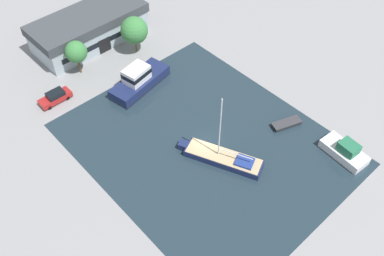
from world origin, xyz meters
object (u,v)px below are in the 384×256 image
motor_cruiser (139,80)px  cabin_boat (345,151)px  parked_car (55,97)px  quay_tree_near_building (134,30)px  warehouse_building (89,28)px  small_dinghy (287,124)px  sailboat_moored (223,158)px  quay_tree_by_water (76,52)px

motor_cruiser → cabin_boat: size_ratio=1.66×
parked_car → cabin_boat: bearing=-146.7°
quay_tree_near_building → parked_car: bearing=-174.6°
warehouse_building → parked_car: 14.98m
small_dinghy → cabin_boat: 8.49m
quay_tree_near_building → cabin_boat: quay_tree_near_building is taller
warehouse_building → parked_car: bearing=-144.2°
parked_car → small_dinghy: 33.06m
sailboat_moored → cabin_boat: bearing=-63.9°
warehouse_building → quay_tree_by_water: bearing=-136.2°
parked_car → quay_tree_by_water: bearing=-62.6°
sailboat_moored → cabin_boat: 15.73m
parked_car → sailboat_moored: size_ratio=0.43×
quay_tree_near_building → cabin_boat: size_ratio=0.99×
parked_car → small_dinghy: (20.90, -25.61, -0.52)m
warehouse_building → quay_tree_near_building: bearing=-63.2°
quay_tree_near_building → parked_car: 16.20m
sailboat_moored → cabin_boat: size_ratio=1.75×
warehouse_building → sailboat_moored: size_ratio=1.73×
quay_tree_by_water → motor_cruiser: quay_tree_by_water is taller
small_dinghy → cabin_boat: cabin_boat is taller
quay_tree_near_building → cabin_boat: bearing=-79.8°
warehouse_building → motor_cruiser: (-1.13, -14.54, -1.21)m
sailboat_moored → small_dinghy: sailboat_moored is taller
motor_cruiser → cabin_boat: bearing=-169.0°
quay_tree_by_water → warehouse_building: bearing=44.5°
quay_tree_by_water → parked_car: size_ratio=1.19×
quay_tree_near_building → sailboat_moored: (-5.77, -25.49, -3.48)m
motor_cruiser → quay_tree_near_building: bearing=-45.5°
parked_car → motor_cruiser: size_ratio=0.45×
small_dinghy → sailboat_moored: bearing=-79.0°
warehouse_building → quay_tree_by_water: size_ratio=3.40×
quay_tree_by_water → small_dinghy: quay_tree_by_water is taller
sailboat_moored → warehouse_building: bearing=62.3°
quay_tree_near_building → small_dinghy: quay_tree_near_building is taller
warehouse_building → sailboat_moored: bearing=-94.1°
quay_tree_near_building → motor_cruiser: size_ratio=0.60×
motor_cruiser → small_dinghy: (10.07, -19.93, -1.04)m
warehouse_building → small_dinghy: (8.94, -34.47, -2.25)m
sailboat_moored → motor_cruiser: (0.80, 18.30, 0.76)m
motor_cruiser → quay_tree_by_water: bearing=16.8°
warehouse_building → quay_tree_by_water: 8.22m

